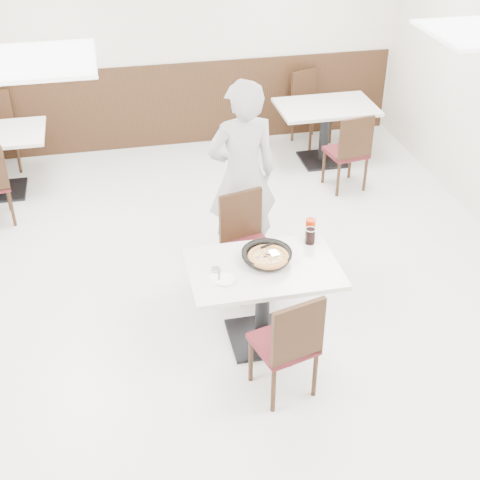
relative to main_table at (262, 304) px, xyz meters
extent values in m
plane|color=silver|center=(-0.21, 0.62, -0.38)|extent=(7.00, 7.00, 0.00)
cube|color=silver|center=(-0.21, 4.12, 1.02)|extent=(6.00, 0.04, 2.80)
cube|color=black|center=(-0.21, 4.10, 0.18)|extent=(5.90, 0.03, 1.10)
cylinder|color=black|center=(0.08, 0.00, 0.39)|extent=(0.11, 0.11, 0.04)
cylinder|color=black|center=(0.05, 0.08, 0.42)|extent=(0.39, 0.39, 0.01)
cylinder|color=#C48441|center=(0.04, 0.02, 0.44)|extent=(0.29, 0.29, 0.02)
cube|color=silver|center=(0.10, 0.04, 0.47)|extent=(0.08, 0.10, 0.00)
cube|color=white|center=(-0.37, -0.09, 0.38)|extent=(0.16, 0.16, 0.00)
cylinder|color=white|center=(-0.34, -0.12, 0.38)|extent=(0.17, 0.17, 0.01)
cube|color=silver|center=(-0.37, -0.05, 0.39)|extent=(0.05, 0.16, 0.00)
cylinder|color=black|center=(0.46, 0.25, 0.44)|extent=(0.08, 0.08, 0.13)
cylinder|color=#BB2100|center=(0.50, 0.36, 0.45)|extent=(0.08, 0.08, 0.16)
imported|color=#ADADB2|center=(0.09, 1.22, 0.56)|extent=(0.72, 0.51, 1.87)
camera|label=1|loc=(-1.10, -4.22, 3.43)|focal=50.00mm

